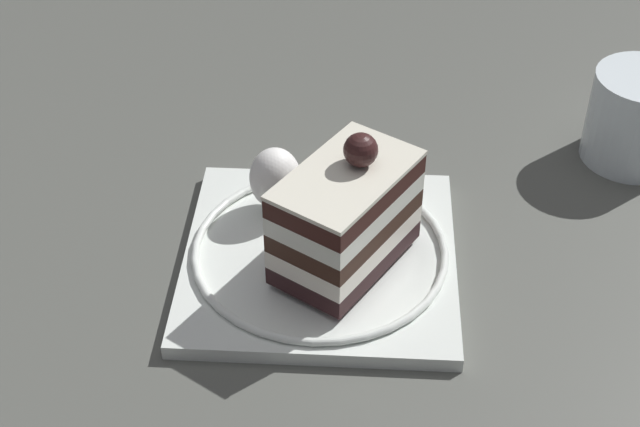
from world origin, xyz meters
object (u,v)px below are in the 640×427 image
(cake_slice, at_px, (345,220))
(drink_glass_near, at_px, (637,122))
(fork, at_px, (359,187))
(dessert_plate, at_px, (320,256))
(whipped_cream_dollop, at_px, (275,178))

(cake_slice, relative_size, drink_glass_near, 1.49)
(fork, xyz_separation_m, drink_glass_near, (0.21, 0.10, 0.01))
(dessert_plate, height_order, drink_glass_near, drink_glass_near)
(drink_glass_near, bearing_deg, fork, -154.12)
(cake_slice, height_order, whipped_cream_dollop, cake_slice)
(cake_slice, bearing_deg, fork, 90.41)
(cake_slice, xyz_separation_m, whipped_cream_dollop, (-0.06, 0.06, -0.01))
(whipped_cream_dollop, height_order, fork, whipped_cream_dollop)
(whipped_cream_dollop, xyz_separation_m, fork, (0.06, 0.03, -0.02))
(dessert_plate, distance_m, whipped_cream_dollop, 0.07)
(cake_slice, distance_m, fork, 0.09)
(dessert_plate, relative_size, drink_glass_near, 2.65)
(dessert_plate, relative_size, fork, 2.11)
(whipped_cream_dollop, bearing_deg, dessert_plate, -46.52)
(cake_slice, xyz_separation_m, fork, (-0.00, 0.08, -0.04))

